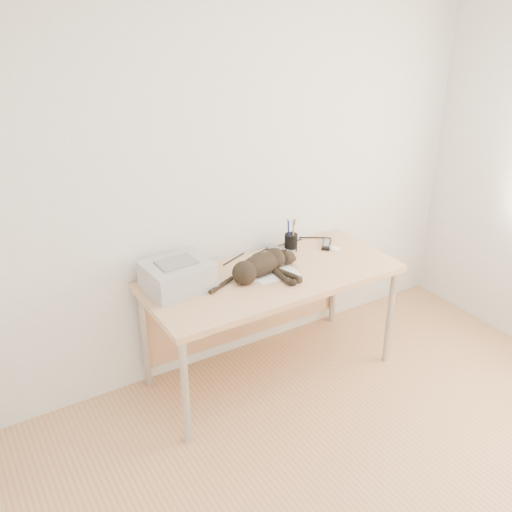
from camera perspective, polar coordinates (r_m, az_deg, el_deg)
wall_back at (r=3.59m, az=-1.41°, el=8.41°), size 3.50×0.00×3.50m
desk at (r=3.65m, az=0.86°, el=-3.15°), size 1.60×0.70×0.74m
printer at (r=3.36m, az=-7.88°, el=-1.94°), size 0.39×0.34×0.18m
papers at (r=3.53m, az=1.58°, el=-1.71°), size 0.34×0.27×0.01m
cat at (r=3.46m, az=0.29°, el=-1.11°), size 0.67×0.32×0.15m
mug at (r=3.54m, az=-4.49°, el=-0.89°), size 0.14×0.14×0.09m
pen_cup at (r=3.81m, az=3.51°, el=1.40°), size 0.09×0.09×0.22m
remote_grey at (r=3.82m, az=2.48°, el=0.62°), size 0.15×0.20×0.02m
remote_black at (r=3.93m, az=7.07°, el=1.22°), size 0.16×0.17×0.02m
mouse at (r=3.88m, az=7.78°, el=0.90°), size 0.08×0.11×0.03m
cable_tangle at (r=3.75m, az=-0.94°, el=0.12°), size 1.36×0.09×0.01m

